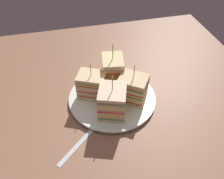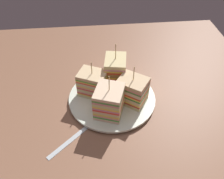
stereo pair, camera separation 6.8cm
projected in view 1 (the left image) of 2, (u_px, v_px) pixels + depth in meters
ground_plane at (112, 102)px, 71.34cm from camera, size 92.56×99.59×1.80cm
plate at (112, 98)px, 70.18cm from camera, size 25.79×25.79×1.28cm
sandwich_wedge_0 at (112, 101)px, 62.66cm from camera, size 9.73×9.30×12.96cm
sandwich_wedge_1 at (132, 88)px, 66.70cm from camera, size 9.71×10.07×12.47cm
sandwich_wedge_2 at (113, 72)px, 70.76cm from camera, size 8.73×7.32×14.64cm
sandwich_wedge_3 at (92, 85)px, 67.94cm from camera, size 8.72×9.62×11.51cm
chip_pile at (118, 99)px, 67.97cm from camera, size 6.08×7.00×2.07cm
spoon at (90, 131)px, 61.92cm from camera, size 12.36×13.47×1.00cm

